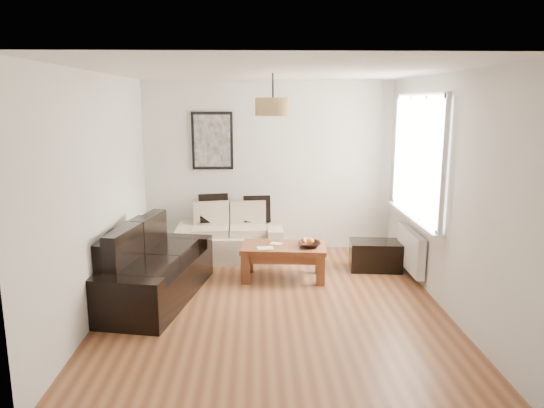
{
  "coord_description": "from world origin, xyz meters",
  "views": [
    {
      "loc": [
        -0.2,
        -5.49,
        2.3
      ],
      "look_at": [
        0.0,
        0.6,
        1.05
      ],
      "focal_mm": 33.45,
      "sensor_mm": 36.0,
      "label": 1
    }
  ],
  "objects_px": {
    "sofa_leather": "(151,264)",
    "coffee_table": "(284,262)",
    "loveseat_cream": "(230,232)",
    "ottoman": "(375,255)"
  },
  "relations": [
    {
      "from": "loveseat_cream",
      "to": "ottoman",
      "type": "distance_m",
      "value": 2.13
    },
    {
      "from": "coffee_table",
      "to": "ottoman",
      "type": "height_order",
      "value": "coffee_table"
    },
    {
      "from": "sofa_leather",
      "to": "coffee_table",
      "type": "xyz_separation_m",
      "value": [
        1.59,
        0.63,
        -0.19
      ]
    },
    {
      "from": "loveseat_cream",
      "to": "sofa_leather",
      "type": "distance_m",
      "value": 1.77
    },
    {
      "from": "sofa_leather",
      "to": "ottoman",
      "type": "distance_m",
      "value": 3.04
    },
    {
      "from": "sofa_leather",
      "to": "coffee_table",
      "type": "distance_m",
      "value": 1.72
    },
    {
      "from": "ottoman",
      "to": "coffee_table",
      "type": "bearing_deg",
      "value": -166.14
    },
    {
      "from": "ottoman",
      "to": "loveseat_cream",
      "type": "bearing_deg",
      "value": 163.35
    },
    {
      "from": "coffee_table",
      "to": "loveseat_cream",
      "type": "bearing_deg",
      "value": 128.87
    },
    {
      "from": "loveseat_cream",
      "to": "coffee_table",
      "type": "bearing_deg",
      "value": -52.2
    }
  ]
}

